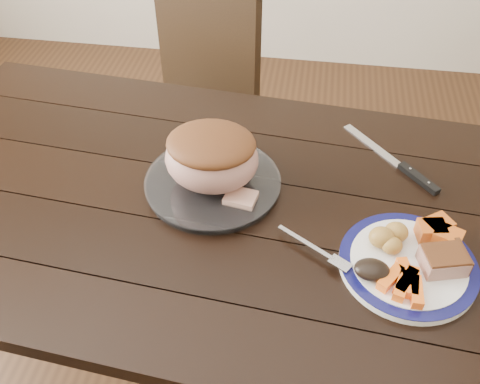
# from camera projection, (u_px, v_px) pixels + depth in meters

# --- Properties ---
(ground) EXTENTS (4.00, 4.00, 0.00)m
(ground) POSITION_uv_depth(u_px,v_px,m) (217.00, 361.00, 1.76)
(ground) COLOR #472B16
(ground) RESTS_ON ground
(dining_table) EXTENTS (1.67, 1.03, 0.75)m
(dining_table) POSITION_uv_depth(u_px,v_px,m) (209.00, 225.00, 1.31)
(dining_table) COLOR black
(dining_table) RESTS_ON ground
(chair_far) EXTENTS (0.56, 0.56, 0.93)m
(chair_far) POSITION_uv_depth(u_px,v_px,m) (192.00, 99.00, 1.95)
(chair_far) COLOR black
(chair_far) RESTS_ON ground
(dinner_plate) EXTENTS (0.28, 0.28, 0.02)m
(dinner_plate) POSITION_uv_depth(u_px,v_px,m) (407.00, 265.00, 1.09)
(dinner_plate) COLOR white
(dinner_plate) RESTS_ON dining_table
(plate_rim) EXTENTS (0.28, 0.28, 0.02)m
(plate_rim) POSITION_uv_depth(u_px,v_px,m) (408.00, 262.00, 1.09)
(plate_rim) COLOR #0E0E47
(plate_rim) RESTS_ON dinner_plate
(serving_platter) EXTENTS (0.31, 0.31, 0.02)m
(serving_platter) POSITION_uv_depth(u_px,v_px,m) (213.00, 184.00, 1.27)
(serving_platter) COLOR white
(serving_platter) RESTS_ON dining_table
(pork_slice) EXTENTS (0.10, 0.09, 0.04)m
(pork_slice) POSITION_uv_depth(u_px,v_px,m) (443.00, 261.00, 1.06)
(pork_slice) COLOR tan
(pork_slice) RESTS_ON dinner_plate
(roasted_potatoes) EXTENTS (0.08, 0.08, 0.04)m
(roasted_potatoes) POSITION_uv_depth(u_px,v_px,m) (389.00, 237.00, 1.10)
(roasted_potatoes) COLOR gold
(roasted_potatoes) RESTS_ON dinner_plate
(carrot_batons) EXTENTS (0.09, 0.11, 0.02)m
(carrot_batons) POSITION_uv_depth(u_px,v_px,m) (405.00, 282.00, 1.03)
(carrot_batons) COLOR orange
(carrot_batons) RESTS_ON dinner_plate
(pumpkin_wedges) EXTENTS (0.10, 0.09, 0.04)m
(pumpkin_wedges) POSITION_uv_depth(u_px,v_px,m) (438.00, 232.00, 1.11)
(pumpkin_wedges) COLOR orange
(pumpkin_wedges) RESTS_ON dinner_plate
(dark_mushroom) EXTENTS (0.07, 0.05, 0.03)m
(dark_mushroom) POSITION_uv_depth(u_px,v_px,m) (372.00, 270.00, 1.05)
(dark_mushroom) COLOR black
(dark_mushroom) RESTS_ON dinner_plate
(fork) EXTENTS (0.16, 0.11, 0.00)m
(fork) POSITION_uv_depth(u_px,v_px,m) (319.00, 251.00, 1.10)
(fork) COLOR silver
(fork) RESTS_ON dinner_plate
(roast_joint) EXTENTS (0.21, 0.19, 0.14)m
(roast_joint) POSITION_uv_depth(u_px,v_px,m) (212.00, 159.00, 1.21)
(roast_joint) COLOR tan
(roast_joint) RESTS_ON serving_platter
(cut_slice) EXTENTS (0.08, 0.07, 0.02)m
(cut_slice) POSITION_uv_depth(u_px,v_px,m) (241.00, 198.00, 1.21)
(cut_slice) COLOR tan
(cut_slice) RESTS_ON serving_platter
(carving_knife) EXTENTS (0.23, 0.25, 0.01)m
(carving_knife) POSITION_uv_depth(u_px,v_px,m) (406.00, 169.00, 1.31)
(carving_knife) COLOR silver
(carving_knife) RESTS_ON dining_table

